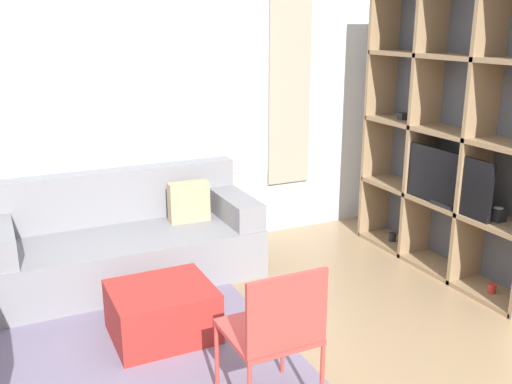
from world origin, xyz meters
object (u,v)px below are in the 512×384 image
object	(u,v)px
shelving_unit	(454,134)
ottoman	(162,312)
folding_chair	(276,328)
couch_main	(126,243)

from	to	relation	value
shelving_unit	ottoman	size ratio (longest dim) A/B	3.58
ottoman	folding_chair	xyz separation A→B (m)	(0.31, -1.03, 0.34)
shelving_unit	couch_main	world-z (taller)	shelving_unit
shelving_unit	folding_chair	bearing A→B (deg)	-153.20
shelving_unit	ottoman	xyz separation A→B (m)	(-2.48, -0.07, -0.98)
couch_main	folding_chair	xyz separation A→B (m)	(0.30, -2.06, 0.22)
couch_main	folding_chair	bearing A→B (deg)	-81.59
folding_chair	ottoman	bearing A→B (deg)	-73.18
shelving_unit	folding_chair	distance (m)	2.52
ottoman	folding_chair	world-z (taller)	folding_chair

